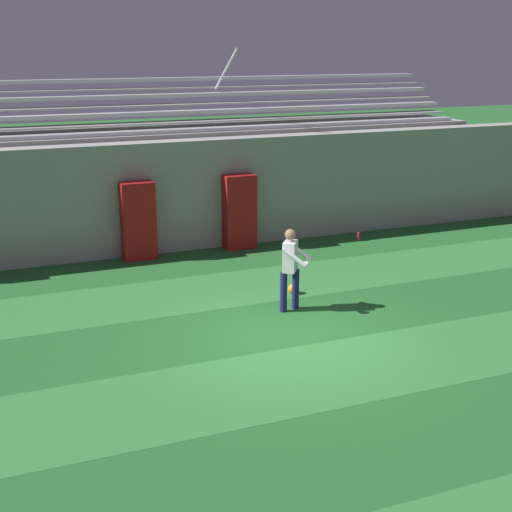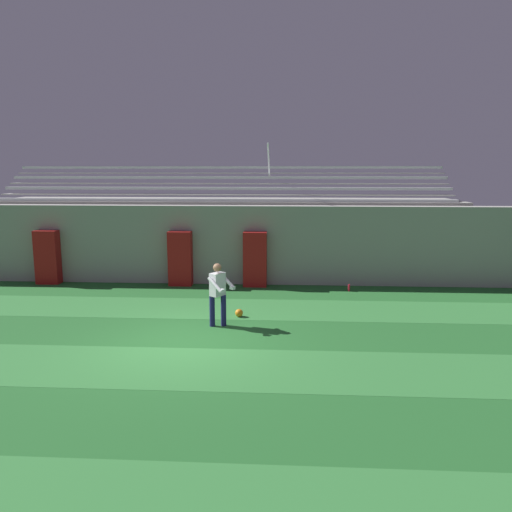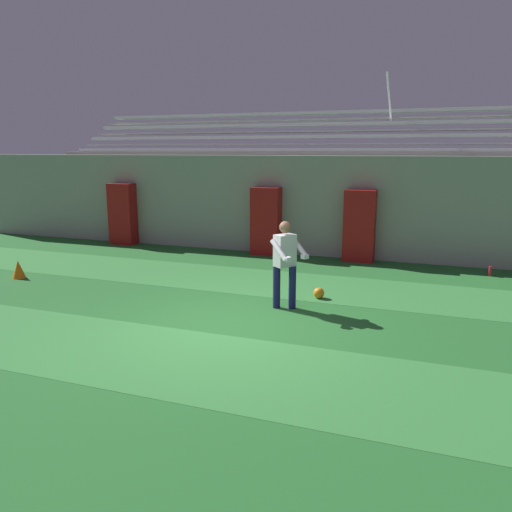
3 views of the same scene
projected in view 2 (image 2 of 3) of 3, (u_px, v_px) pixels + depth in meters
The scene contains 11 objects.
ground_plane at pixel (184, 342), 11.83m from camera, with size 80.00×80.00×0.00m, color #236028.
turf_stripe_mid at pixel (170, 367), 10.35m from camera, with size 28.00×2.25×0.01m, color #337A38.
turf_stripe_far at pixel (204, 308), 14.77m from camera, with size 28.00×2.25×0.01m, color #337A38.
back_wall at pixel (219, 244), 17.99m from camera, with size 24.00×0.60×2.80m, color #999691.
padding_pillar_gate_left at pixel (180, 259), 17.60m from camera, with size 0.82×0.44×1.92m, color maroon.
padding_pillar_gate_right at pixel (255, 259), 17.44m from camera, with size 0.82×0.44×1.92m, color maroon.
padding_pillar_far_left at pixel (48, 257), 17.88m from camera, with size 0.82×0.44×1.92m, color maroon.
bleacher_stand at pixel (226, 235), 19.93m from camera, with size 18.00×3.35×5.03m.
goalkeeper at pixel (218, 291), 12.92m from camera, with size 0.72×0.74×1.67m.
soccer_ball at pixel (239, 313), 13.89m from camera, with size 0.22×0.22×0.22m, color orange.
water_bottle at pixel (349, 288), 16.83m from camera, with size 0.07×0.07×0.24m, color red.
Camera 2 is at (2.37, -11.19, 4.02)m, focal length 35.00 mm.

